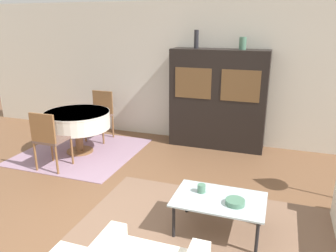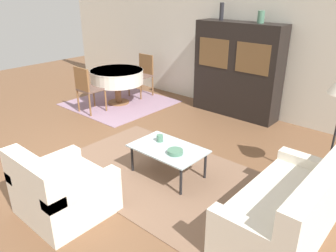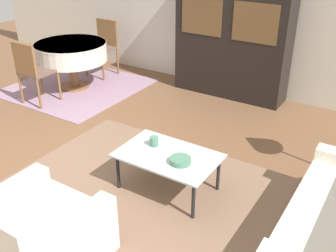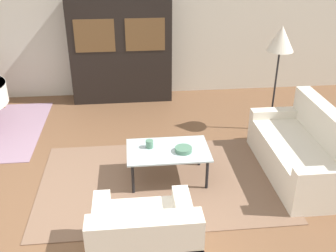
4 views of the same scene
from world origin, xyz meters
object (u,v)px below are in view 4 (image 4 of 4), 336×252
at_px(cup, 149,144).
at_px(bowl, 183,150).
at_px(floor_lamp, 281,43).
at_px(armchair, 144,243).
at_px(coffee_table, 168,152).
at_px(couch, 304,152).
at_px(display_cabinet, 121,50).

bearing_deg(cup, bowl, -19.39).
bearing_deg(cup, floor_lamp, 29.73).
xyz_separation_m(armchair, coffee_table, (0.37, 1.44, 0.08)).
height_order(couch, display_cabinet, display_cabinet).
height_order(display_cabinet, bowl, display_cabinet).
height_order(coffee_table, bowl, bowl).
height_order(display_cabinet, floor_lamp, display_cabinet).
height_order(couch, floor_lamp, floor_lamp).
distance_m(floor_lamp, bowl, 2.22).
xyz_separation_m(coffee_table, display_cabinet, (-0.56, 2.72, 0.54)).
bearing_deg(couch, display_cabinet, 39.72).
xyz_separation_m(armchair, cup, (0.14, 1.52, 0.17)).
xyz_separation_m(display_cabinet, cup, (0.33, -2.65, -0.45)).
xyz_separation_m(floor_lamp, bowl, (-1.57, -1.27, -0.94)).
relative_size(armchair, floor_lamp, 0.57).
relative_size(armchair, cup, 9.56).
bearing_deg(armchair, cup, 84.63).
distance_m(display_cabinet, bowl, 2.92).
distance_m(armchair, floor_lamp, 3.56).
height_order(coffee_table, floor_lamp, floor_lamp).
xyz_separation_m(coffee_table, cup, (-0.22, 0.08, 0.09)).
bearing_deg(display_cabinet, coffee_table, -78.44).
bearing_deg(coffee_table, cup, 160.76).
relative_size(couch, floor_lamp, 1.05).
bearing_deg(coffee_table, armchair, -104.21).
xyz_separation_m(couch, bowl, (-1.56, -0.02, 0.14)).
relative_size(coffee_table, display_cabinet, 0.55).
bearing_deg(cup, couch, -3.53).
bearing_deg(couch, bowl, 90.78).
bearing_deg(armchair, floor_lamp, 51.39).
height_order(coffee_table, display_cabinet, display_cabinet).
bearing_deg(display_cabinet, cup, -82.79).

